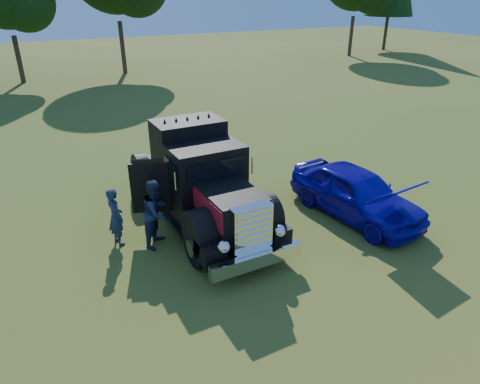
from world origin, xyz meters
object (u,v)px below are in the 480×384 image
(spectator_near, at_px, (116,217))
(spectator_far, at_px, (157,213))
(diamond_t_truck, at_px, (201,184))
(hotrod_coupe, at_px, (356,193))

(spectator_near, relative_size, spectator_far, 0.88)
(diamond_t_truck, height_order, spectator_near, diamond_t_truck)
(diamond_t_truck, relative_size, hotrod_coupe, 1.51)
(spectator_far, bearing_deg, hotrod_coupe, -59.82)
(diamond_t_truck, height_order, spectator_far, diamond_t_truck)
(spectator_near, bearing_deg, hotrod_coupe, -117.57)
(hotrod_coupe, height_order, spectator_near, hotrod_coupe)
(diamond_t_truck, distance_m, spectator_near, 2.64)
(diamond_t_truck, relative_size, spectator_near, 4.21)
(hotrod_coupe, relative_size, spectator_near, 2.80)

